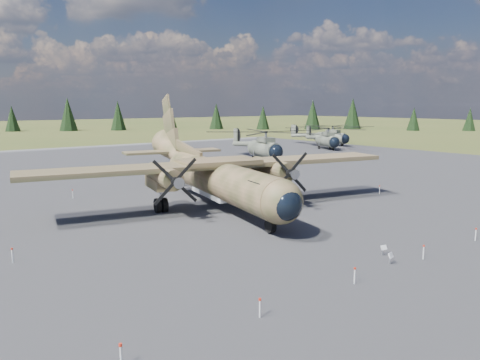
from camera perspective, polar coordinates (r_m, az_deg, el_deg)
ground at (r=35.86m, az=0.85°, el=-4.76°), size 500.00×500.00×0.00m
apron at (r=43.95m, az=-7.26°, el=-2.23°), size 120.00×120.00×0.04m
transport_plane at (r=40.11m, az=-3.27°, el=1.04°), size 31.30×28.11×10.34m
helicopter_near at (r=72.26m, az=2.99°, el=4.93°), size 21.80×22.96×4.64m
helicopter_mid at (r=92.79m, az=10.57°, el=5.55°), size 21.92×21.92×4.24m
helicopter_far at (r=101.24m, az=11.03°, el=5.84°), size 19.31×20.99×4.27m
info_placard_left at (r=27.12m, az=17.88°, el=-8.87°), size 0.45×0.27×0.66m
info_placard_right at (r=28.51m, az=17.10°, el=-8.00°), size 0.42×0.24×0.62m
barrier_fence at (r=35.40m, az=0.34°, el=-4.09°), size 33.12×29.62×0.85m
treeline at (r=32.83m, az=-17.51°, el=2.03°), size 287.33×291.75×10.99m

